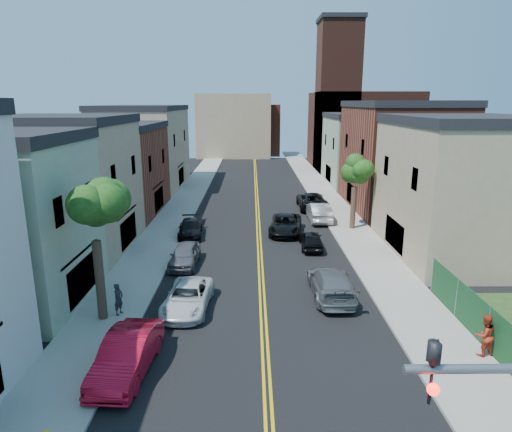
{
  "coord_description": "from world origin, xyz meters",
  "views": [
    {
      "loc": [
        -0.56,
        -6.09,
        10.44
      ],
      "look_at": [
        -0.24,
        26.93,
        2.0
      ],
      "focal_mm": 31.27,
      "sensor_mm": 36.0,
      "label": 1
    }
  ],
  "objects_px": {
    "black_car_left": "(190,228)",
    "grey_car_right": "(331,283)",
    "grey_car_left": "(185,255)",
    "silver_car_right": "(319,212)",
    "red_sedan": "(127,354)",
    "pedestrian_left": "(118,299)",
    "black_car_right": "(311,240)",
    "dark_car_right_far": "(312,200)",
    "black_suv_lane": "(286,224)",
    "white_pickup": "(188,297)",
    "pedestrian_right": "(484,335)"
  },
  "relations": [
    {
      "from": "white_pickup",
      "to": "silver_car_right",
      "type": "relative_size",
      "value": 0.93
    },
    {
      "from": "red_sedan",
      "to": "grey_car_left",
      "type": "xyz_separation_m",
      "value": [
        0.53,
        12.03,
        -0.08
      ]
    },
    {
      "from": "grey_car_right",
      "to": "black_suv_lane",
      "type": "distance_m",
      "value": 12.44
    },
    {
      "from": "black_suv_lane",
      "to": "pedestrian_right",
      "type": "xyz_separation_m",
      "value": [
        6.9,
        -18.52,
        0.32
      ]
    },
    {
      "from": "white_pickup",
      "to": "black_car_left",
      "type": "height_order",
      "value": "white_pickup"
    },
    {
      "from": "black_car_right",
      "to": "black_suv_lane",
      "type": "bearing_deg",
      "value": -66.42
    },
    {
      "from": "red_sedan",
      "to": "silver_car_right",
      "type": "xyz_separation_m",
      "value": [
        11.0,
        23.32,
        0.04
      ]
    },
    {
      "from": "white_pickup",
      "to": "pedestrian_right",
      "type": "distance_m",
      "value": 13.81
    },
    {
      "from": "black_car_right",
      "to": "pedestrian_left",
      "type": "xyz_separation_m",
      "value": [
        -11.01,
        -10.68,
        0.29
      ]
    },
    {
      "from": "black_car_left",
      "to": "pedestrian_right",
      "type": "distance_m",
      "value": 22.98
    },
    {
      "from": "black_car_left",
      "to": "dark_car_right_far",
      "type": "bearing_deg",
      "value": 36.28
    },
    {
      "from": "red_sedan",
      "to": "black_suv_lane",
      "type": "distance_m",
      "value": 20.9
    },
    {
      "from": "red_sedan",
      "to": "pedestrian_left",
      "type": "distance_m",
      "value": 5.09
    },
    {
      "from": "dark_car_right_far",
      "to": "black_car_right",
      "type": "bearing_deg",
      "value": 82.51
    },
    {
      "from": "black_car_right",
      "to": "dark_car_right_far",
      "type": "bearing_deg",
      "value": -95.97
    },
    {
      "from": "grey_car_right",
      "to": "red_sedan",
      "type": "bearing_deg",
      "value": 37.32
    },
    {
      "from": "black_suv_lane",
      "to": "dark_car_right_far",
      "type": "bearing_deg",
      "value": 77.25
    },
    {
      "from": "black_suv_lane",
      "to": "black_car_right",
      "type": "bearing_deg",
      "value": -60.27
    },
    {
      "from": "black_car_left",
      "to": "black_suv_lane",
      "type": "height_order",
      "value": "black_suv_lane"
    },
    {
      "from": "red_sedan",
      "to": "silver_car_right",
      "type": "height_order",
      "value": "silver_car_right"
    },
    {
      "from": "grey_car_left",
      "to": "black_suv_lane",
      "type": "height_order",
      "value": "black_suv_lane"
    },
    {
      "from": "pedestrian_left",
      "to": "black_car_left",
      "type": "bearing_deg",
      "value": 13.17
    },
    {
      "from": "silver_car_right",
      "to": "white_pickup",
      "type": "bearing_deg",
      "value": 61.7
    },
    {
      "from": "black_car_left",
      "to": "grey_car_right",
      "type": "xyz_separation_m",
      "value": [
        9.3,
        -11.56,
        0.12
      ]
    },
    {
      "from": "red_sedan",
      "to": "dark_car_right_far",
      "type": "height_order",
      "value": "dark_car_right_far"
    },
    {
      "from": "black_car_left",
      "to": "black_car_right",
      "type": "xyz_separation_m",
      "value": [
        9.3,
        -3.19,
        0.0
      ]
    },
    {
      "from": "black_car_right",
      "to": "silver_car_right",
      "type": "height_order",
      "value": "silver_car_right"
    },
    {
      "from": "grey_car_left",
      "to": "grey_car_right",
      "type": "height_order",
      "value": "grey_car_right"
    },
    {
      "from": "pedestrian_left",
      "to": "grey_car_right",
      "type": "bearing_deg",
      "value": -57.96
    },
    {
      "from": "grey_car_left",
      "to": "pedestrian_right",
      "type": "relative_size",
      "value": 2.33
    },
    {
      "from": "dark_car_right_far",
      "to": "white_pickup",
      "type": "bearing_deg",
      "value": 67.57
    },
    {
      "from": "red_sedan",
      "to": "silver_car_right",
      "type": "distance_m",
      "value": 25.79
    },
    {
      "from": "white_pickup",
      "to": "black_car_right",
      "type": "bearing_deg",
      "value": 55.78
    },
    {
      "from": "red_sedan",
      "to": "dark_car_right_far",
      "type": "relative_size",
      "value": 0.83
    },
    {
      "from": "grey_car_right",
      "to": "black_car_left",
      "type": "bearing_deg",
      "value": -51.21
    },
    {
      "from": "grey_car_left",
      "to": "silver_car_right",
      "type": "height_order",
      "value": "silver_car_right"
    },
    {
      "from": "black_car_left",
      "to": "pedestrian_left",
      "type": "xyz_separation_m",
      "value": [
        -1.71,
        -13.87,
        0.3
      ]
    },
    {
      "from": "dark_car_right_far",
      "to": "pedestrian_right",
      "type": "distance_m",
      "value": 27.58
    },
    {
      "from": "black_car_left",
      "to": "grey_car_right",
      "type": "relative_size",
      "value": 0.84
    },
    {
      "from": "grey_car_left",
      "to": "black_car_left",
      "type": "distance_m",
      "value": 6.65
    },
    {
      "from": "red_sedan",
      "to": "pedestrian_right",
      "type": "bearing_deg",
      "value": 7.65
    },
    {
      "from": "black_car_left",
      "to": "red_sedan",
      "type": "bearing_deg",
      "value": -94.83
    },
    {
      "from": "pedestrian_right",
      "to": "black_car_right",
      "type": "bearing_deg",
      "value": -83.06
    },
    {
      "from": "silver_car_right",
      "to": "grey_car_left",
      "type": "bearing_deg",
      "value": 46.77
    },
    {
      "from": "grey_car_left",
      "to": "black_car_right",
      "type": "xyz_separation_m",
      "value": [
        8.77,
        3.44,
        -0.06
      ]
    },
    {
      "from": "black_car_right",
      "to": "pedestrian_left",
      "type": "bearing_deg",
      "value": 45.74
    },
    {
      "from": "pedestrian_left",
      "to": "white_pickup",
      "type": "bearing_deg",
      "value": -56.29
    },
    {
      "from": "grey_car_right",
      "to": "black_car_right",
      "type": "xyz_separation_m",
      "value": [
        0.0,
        8.37,
        -0.12
      ]
    },
    {
      "from": "white_pickup",
      "to": "silver_car_right",
      "type": "bearing_deg",
      "value": 65.77
    },
    {
      "from": "black_car_right",
      "to": "black_suv_lane",
      "type": "height_order",
      "value": "black_suv_lane"
    }
  ]
}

